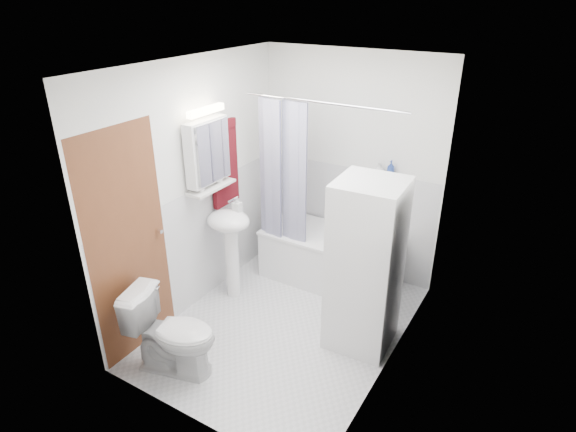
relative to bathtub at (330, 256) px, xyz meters
The scene contains 20 objects.
floor 0.97m from the bathtub, 89.41° to the right, with size 2.60×2.60×0.00m, color silver.
room_walls 1.50m from the bathtub, 89.41° to the right, with size 2.60×2.60×2.60m.
wainscot 0.69m from the bathtub, 89.14° to the right, with size 1.98×2.58×2.58m.
door 1.88m from the bathtub, 122.61° to the right, with size 0.05×2.00×2.00m.
bathtub is the anchor object (origin of this frame).
tub_spout 0.68m from the bathtub, 58.78° to the left, with size 0.04×0.04×0.12m, color silver.
curtain_rod 1.72m from the bathtub, 90.00° to the right, with size 0.02×0.02×1.61m, color silver.
shower_curtain 1.08m from the bathtub, 147.01° to the right, with size 0.55×0.02×1.45m.
sink 1.14m from the bathtub, 134.52° to the right, with size 0.44×0.37×1.04m.
medicine_cabinet 1.75m from the bathtub, 137.52° to the right, with size 0.13×0.50×0.71m.
shelf 1.50m from the bathtub, 137.04° to the right, with size 0.18×0.54×0.03m, color silver.
shower_caddy 0.94m from the bathtub, 52.00° to the left, with size 0.22×0.06×0.02m, color silver.
towel 1.51m from the bathtub, 149.79° to the right, with size 0.07×0.36×0.87m.
washer_dryer 1.12m from the bathtub, 47.43° to the right, with size 0.58×0.58×1.55m.
toilet 1.95m from the bathtub, 104.69° to the right, with size 0.41×0.74×0.72m, color white.
soap_pump 1.17m from the bathtub, 136.28° to the right, with size 0.08×0.17×0.08m, color gray.
shelf_bottle 1.62m from the bathtub, 132.23° to the right, with size 0.07×0.18×0.07m, color gray.
shelf_cup 1.48m from the bathtub, 141.52° to the right, with size 0.10×0.09×0.10m, color gray.
shampoo_a 1.04m from the bathtub, 41.68° to the left, with size 0.13×0.17×0.13m, color gray.
shampoo_b 1.07m from the bathtub, 33.72° to the left, with size 0.08×0.21×0.08m, color #243E91.
Camera 1 is at (1.91, -3.17, 2.92)m, focal length 30.00 mm.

